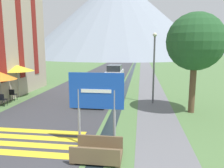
{
  "coord_description": "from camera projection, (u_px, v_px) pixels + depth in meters",
  "views": [
    {
      "loc": [
        2.65,
        -4.46,
        3.91
      ],
      "look_at": [
        0.72,
        10.0,
        1.41
      ],
      "focal_mm": 35.0,
      "sensor_mm": 36.0,
      "label": 1
    }
  ],
  "objects": [
    {
      "name": "cafe_umbrella_middle_orange",
      "position": [
        0.0,
        76.0,
        14.61
      ],
      "size": [
        2.17,
        2.17,
        2.25
      ],
      "color": "#B7B2A8",
      "rests_on": "ground_plane"
    },
    {
      "name": "parked_car_far",
      "position": [
        115.0,
        73.0,
        25.52
      ],
      "size": [
        1.88,
        4.4,
        1.82
      ],
      "color": "#B2B2B7",
      "rests_on": "ground_plane"
    },
    {
      "name": "road_sign",
      "position": [
        96.0,
        97.0,
        8.51
      ],
      "size": [
        2.18,
        0.11,
        2.93
      ],
      "color": "gray",
      "rests_on": "ground_plane"
    },
    {
      "name": "footbridge",
      "position": [
        97.0,
        153.0,
        7.65
      ],
      "size": [
        1.7,
        1.1,
        0.65
      ],
      "color": "brown",
      "rests_on": "ground_plane"
    },
    {
      "name": "mountain_distant",
      "position": [
        117.0,
        17.0,
        86.67
      ],
      "size": [
        72.34,
        72.34,
        31.4
      ],
      "color": "gray",
      "rests_on": "ground_plane"
    },
    {
      "name": "cafe_chair_middle",
      "position": [
        2.0,
        99.0,
        14.38
      ],
      "size": [
        0.4,
        0.4,
        0.85
      ],
      "rotation": [
        0.0,
        0.0,
        -0.1
      ],
      "color": "black",
      "rests_on": "ground_plane"
    },
    {
      "name": "drainage_channel",
      "position": [
        132.0,
        72.0,
        34.52
      ],
      "size": [
        0.6,
        60.0,
        0.0
      ],
      "color": "black",
      "rests_on": "ground_plane"
    },
    {
      "name": "road",
      "position": [
        109.0,
        71.0,
        35.0
      ],
      "size": [
        6.4,
        60.0,
        0.01
      ],
      "color": "#38383D",
      "rests_on": "ground_plane"
    },
    {
      "name": "tree_by_path",
      "position": [
        195.0,
        42.0,
        12.48
      ],
      "size": [
        3.31,
        3.31,
        5.85
      ],
      "color": "brown",
      "rests_on": "ground_plane"
    },
    {
      "name": "cafe_umbrella_rear_yellow",
      "position": [
        17.0,
        68.0,
        16.8
      ],
      "size": [
        2.5,
        2.5,
        2.51
      ],
      "color": "#B7B2A8",
      "rests_on": "ground_plane"
    },
    {
      "name": "streetlamp",
      "position": [
        154.0,
        62.0,
        14.85
      ],
      "size": [
        0.28,
        0.28,
        4.84
      ],
      "color": "#515156",
      "rests_on": "ground_plane"
    },
    {
      "name": "footpath",
      "position": [
        147.0,
        72.0,
        34.2
      ],
      "size": [
        2.2,
        60.0,
        0.01
      ],
      "color": "slate",
      "rests_on": "ground_plane"
    },
    {
      "name": "ground_plane",
      "position": [
        117.0,
        81.0,
        24.9
      ],
      "size": [
        160.0,
        160.0,
        0.0
      ],
      "primitive_type": "plane",
      "color": "#517542"
    },
    {
      "name": "crosswalk_marking",
      "position": [
        17.0,
        140.0,
        9.22
      ],
      "size": [
        5.44,
        2.54,
        0.01
      ],
      "color": "yellow",
      "rests_on": "ground_plane"
    },
    {
      "name": "cafe_chair_far_right",
      "position": [
        13.0,
        94.0,
        15.92
      ],
      "size": [
        0.4,
        0.4,
        0.85
      ],
      "rotation": [
        0.0,
        0.0,
        0.38
      ],
      "color": "black",
      "rests_on": "ground_plane"
    },
    {
      "name": "parked_car_near",
      "position": [
        97.0,
        90.0,
        15.25
      ],
      "size": [
        1.97,
        3.88,
        1.82
      ],
      "color": "#28663D",
      "rests_on": "ground_plane"
    }
  ]
}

